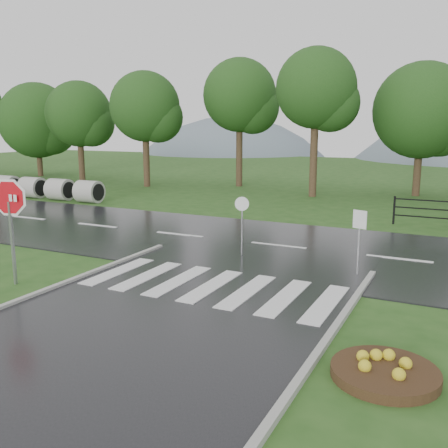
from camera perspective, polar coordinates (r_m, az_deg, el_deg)
The scene contains 10 objects.
ground at distance 9.25m, azimuth -16.54°, elevation -15.86°, with size 120.00×120.00×0.00m, color #264E1A.
main_road at distance 17.45m, azimuth 6.23°, elevation -2.59°, with size 90.00×8.00×0.04m, color black.
crosswalk at distance 13.02m, azimuth -1.42°, elevation -7.05°, with size 6.50×2.80×0.02m.
hills at distance 73.65m, azimuth 23.60°, elevation -5.26°, with size 102.00×48.00×48.00m.
treeline at distance 30.60m, azimuth 17.10°, elevation 2.93°, with size 83.20×5.20×10.00m.
culvert_pipes at distance 30.36m, azimuth -19.66°, elevation 3.85°, with size 7.60×1.20×1.20m.
stop_sign at distance 13.98m, azimuth -23.30°, elevation 1.72°, with size 1.29×0.34×2.98m.
flower_bed at distance 9.04m, azimuth 17.91°, elevation -15.66°, with size 1.78×1.78×0.36m.
reg_sign_small at distance 14.18m, azimuth 15.21°, elevation -0.55°, with size 0.40×0.16×1.87m.
reg_sign_round at distance 15.85m, azimuth 2.06°, elevation 0.70°, with size 0.43×0.17×1.93m.
Camera 1 is at (5.76, -5.94, 4.13)m, focal length 40.00 mm.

